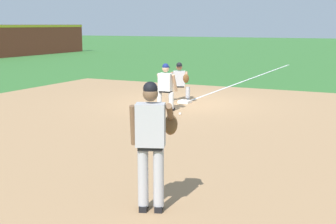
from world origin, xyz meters
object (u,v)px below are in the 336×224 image
(first_base_bag, at_px, (185,102))
(baseball, at_px, (180,114))
(pitcher, at_px, (152,138))
(baserunner, at_px, (166,85))
(first_baseman, at_px, (180,80))

(first_base_bag, relative_size, baseball, 5.14)
(pitcher, bearing_deg, baseball, 21.34)
(first_base_bag, height_order, baserunner, baserunner)
(baseball, distance_m, baserunner, 1.15)
(pitcher, relative_size, first_baseman, 1.39)
(first_base_bag, bearing_deg, baserunner, -178.58)
(pitcher, distance_m, baserunner, 7.89)
(baserunner, bearing_deg, pitcher, -155.14)
(pitcher, bearing_deg, baserunner, 24.86)
(first_base_bag, height_order, first_baseman, first_baseman)
(first_baseman, bearing_deg, baserunner, -168.65)
(first_baseman, bearing_deg, baseball, -155.22)
(baseball, bearing_deg, first_baseman, 24.78)
(baseball, bearing_deg, baserunner, 55.62)
(pitcher, height_order, baserunner, pitcher)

